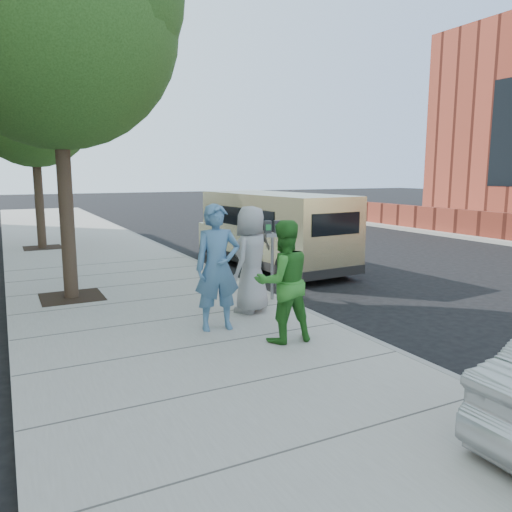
% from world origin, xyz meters
% --- Properties ---
extents(ground, '(120.00, 120.00, 0.00)m').
position_xyz_m(ground, '(0.00, 0.00, 0.00)').
color(ground, black).
rests_on(ground, ground).
extents(sidewalk, '(5.00, 60.00, 0.15)m').
position_xyz_m(sidewalk, '(-1.00, 0.00, 0.07)').
color(sidewalk, gray).
rests_on(sidewalk, ground).
extents(curb_face, '(0.12, 60.00, 0.16)m').
position_xyz_m(curb_face, '(1.44, 0.00, 0.07)').
color(curb_face, gray).
rests_on(curb_face, ground).
extents(tree_near, '(4.62, 4.60, 7.53)m').
position_xyz_m(tree_near, '(-2.25, 2.40, 5.55)').
color(tree_near, black).
rests_on(tree_near, sidewalk).
extents(tree_far, '(3.92, 3.80, 6.49)m').
position_xyz_m(tree_far, '(-2.25, 10.00, 4.88)').
color(tree_far, black).
rests_on(tree_far, sidewalk).
extents(parking_meter, '(0.34, 0.19, 1.58)m').
position_xyz_m(parking_meter, '(1.25, 0.39, 1.29)').
color(parking_meter, gray).
rests_on(parking_meter, sidewalk).
extents(van, '(2.30, 5.76, 2.09)m').
position_xyz_m(van, '(3.25, 3.99, 1.11)').
color(van, beige).
rests_on(van, ground).
extents(person_officer, '(0.80, 0.59, 2.02)m').
position_xyz_m(person_officer, '(-0.45, -0.88, 1.16)').
color(person_officer, teal).
rests_on(person_officer, sidewalk).
extents(person_green_shirt, '(0.94, 0.76, 1.82)m').
position_xyz_m(person_green_shirt, '(0.19, -1.86, 1.06)').
color(person_green_shirt, '#307E29').
rests_on(person_green_shirt, sidewalk).
extents(person_gray_shirt, '(1.12, 1.05, 1.92)m').
position_xyz_m(person_gray_shirt, '(0.50, -0.19, 1.11)').
color(person_gray_shirt, '#99999B').
rests_on(person_gray_shirt, sidewalk).
extents(person_striped_polo, '(1.11, 0.78, 1.76)m').
position_xyz_m(person_striped_polo, '(1.20, 1.14, 1.03)').
color(person_striped_polo, gray).
rests_on(person_striped_polo, sidewalk).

